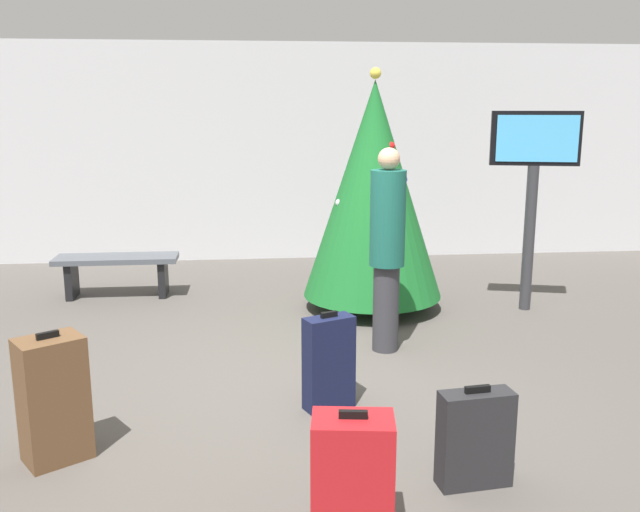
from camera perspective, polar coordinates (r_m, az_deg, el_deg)
ground_plane at (r=5.56m, az=-2.92°, el=-10.72°), size 16.00×16.00×0.00m
back_wall at (r=9.92m, az=-4.36°, el=8.53°), size 16.00×0.20×3.04m
holiday_tree at (r=7.34m, az=4.46°, el=5.45°), size 1.49×1.49×2.56m
flight_info_kiosk at (r=7.60m, az=17.29°, el=6.65°), size 0.90×0.30×2.13m
waiting_bench at (r=8.29m, az=-16.49°, el=-0.85°), size 1.39×0.44×0.48m
traveller_0 at (r=6.09m, az=5.59°, el=0.91°), size 0.37×0.37×1.83m
suitcase_0 at (r=4.65m, az=-21.25°, el=-11.03°), size 0.47×0.44×0.84m
suitcase_1 at (r=3.64m, az=2.71°, el=-18.06°), size 0.44×0.32×0.71m
suitcase_2 at (r=4.22m, az=12.74°, el=-14.56°), size 0.45×0.21×0.62m
suitcase_3 at (r=5.06m, az=0.74°, el=-8.85°), size 0.40×0.29×0.74m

